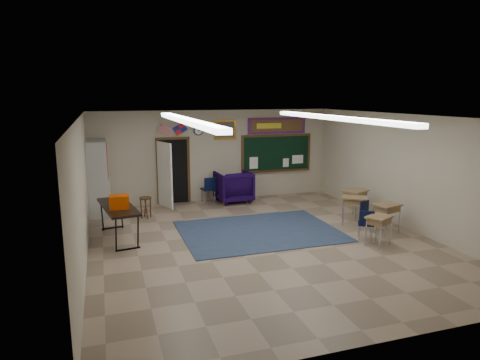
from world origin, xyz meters
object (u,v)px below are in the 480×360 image
object	(u,v)px
student_desk_front_left	(354,209)
student_desk_front_right	(355,202)
folding_table	(119,221)
wooden_stool	(146,207)
wingback_armchair	(233,187)

from	to	relation	value
student_desk_front_left	student_desk_front_right	xyz separation A→B (m)	(0.42, 0.60, 0.02)
student_desk_front_left	folding_table	xyz separation A→B (m)	(-6.10, 0.81, 0.02)
student_desk_front_right	wooden_stool	bearing A→B (deg)	134.99
student_desk_front_left	wingback_armchair	bearing A→B (deg)	158.18
student_desk_front_left	student_desk_front_right	distance (m)	0.74
wingback_armchair	student_desk_front_left	xyz separation A→B (m)	(2.33, -3.50, -0.07)
folding_table	wooden_stool	xyz separation A→B (m)	(0.81, 1.64, -0.14)
wingback_armchair	folding_table	world-z (taller)	folding_table
student_desk_front_right	wooden_stool	xyz separation A→B (m)	(-5.71, 1.84, -0.14)
wooden_stool	student_desk_front_left	bearing A→B (deg)	-24.82
student_desk_front_left	wooden_stool	size ratio (longest dim) A/B	1.35
student_desk_front_left	wooden_stool	xyz separation A→B (m)	(-5.29, 2.45, -0.13)
student_desk_front_right	wooden_stool	size ratio (longest dim) A/B	1.38
wingback_armchair	student_desk_front_right	world-z (taller)	wingback_armchair
wingback_armchair	wooden_stool	xyz separation A→B (m)	(-2.96, -1.06, -0.20)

